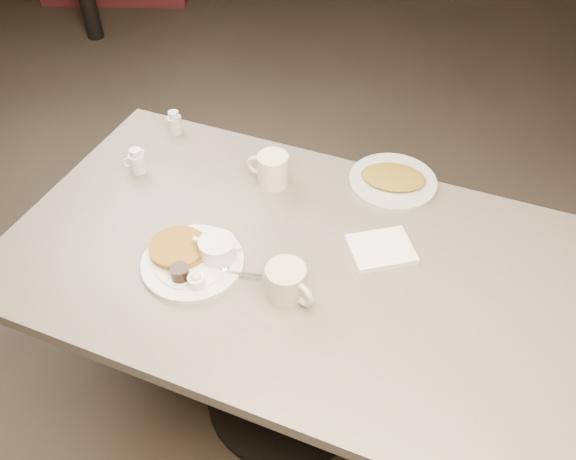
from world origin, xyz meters
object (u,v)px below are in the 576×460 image
at_px(creamer_left, 137,161).
at_px(hash_plate, 393,180).
at_px(diner_table, 285,293).
at_px(main_plate, 195,257).
at_px(creamer_right, 175,123).
at_px(coffee_mug_near, 287,282).
at_px(coffee_mug_far, 272,169).

height_order(creamer_left, hash_plate, creamer_left).
relative_size(diner_table, main_plate, 4.43).
relative_size(diner_table, creamer_right, 18.75).
height_order(coffee_mug_near, hash_plate, coffee_mug_near).
xyz_separation_m(coffee_mug_far, hash_plate, (0.34, 0.13, -0.04)).
height_order(coffee_mug_far, hash_plate, coffee_mug_far).
height_order(coffee_mug_near, coffee_mug_far, coffee_mug_far).
distance_m(coffee_mug_near, hash_plate, 0.53).
relative_size(diner_table, hash_plate, 4.90).
height_order(main_plate, creamer_left, creamer_left).
xyz_separation_m(main_plate, creamer_right, (-0.35, 0.49, 0.01)).
distance_m(diner_table, coffee_mug_near, 0.26).
xyz_separation_m(coffee_mug_far, creamer_left, (-0.41, -0.10, -0.01)).
bearing_deg(creamer_right, coffee_mug_far, -16.39).
bearing_deg(diner_table, coffee_mug_far, 119.77).
xyz_separation_m(diner_table, main_plate, (-0.21, -0.12, 0.19)).
bearing_deg(coffee_mug_near, hash_plate, 75.22).
xyz_separation_m(diner_table, creamer_left, (-0.55, 0.15, 0.21)).
distance_m(main_plate, coffee_mug_far, 0.38).
bearing_deg(diner_table, main_plate, -150.20).
bearing_deg(coffee_mug_far, creamer_left, -165.71).
xyz_separation_m(main_plate, coffee_mug_near, (0.26, -0.01, 0.02)).
relative_size(main_plate, creamer_right, 4.24).
height_order(diner_table, creamer_right, creamer_right).
bearing_deg(coffee_mug_near, creamer_right, 140.36).
bearing_deg(coffee_mug_far, hash_plate, 21.16).
distance_m(main_plate, hash_plate, 0.65).
distance_m(creamer_right, hash_plate, 0.74).
relative_size(main_plate, coffee_mug_far, 2.56).
distance_m(main_plate, creamer_left, 0.44).
relative_size(main_plate, creamer_left, 4.24).
height_order(creamer_left, creamer_right, same).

